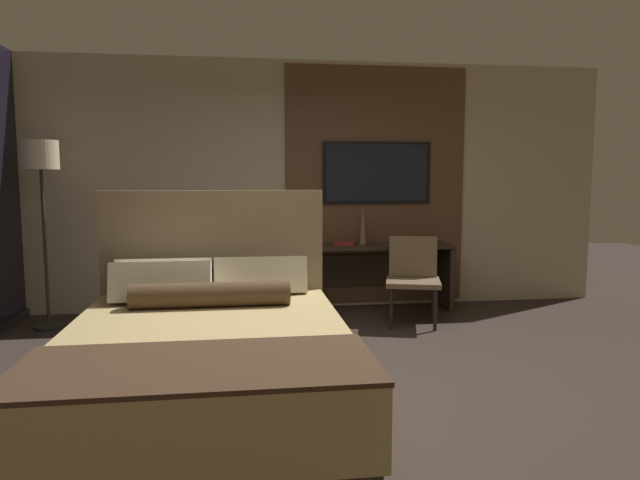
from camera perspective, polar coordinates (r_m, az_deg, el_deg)
name	(u,v)px	position (r m, az deg, el deg)	size (l,w,h in m)	color
ground_plane	(337,387)	(4.23, 1.72, -14.47)	(16.00, 16.00, 0.00)	#332823
wall_back_tv_panel	(308,186)	(6.54, -1.18, 5.44)	(7.20, 0.09, 2.80)	#BCAD8E
bed	(208,362)	(3.65, -11.16, -11.89)	(1.70, 2.25, 1.40)	#33281E
desk	(380,266)	(6.49, 6.02, -2.59)	(1.59, 0.49, 0.75)	#2D2319
tv	(377,173)	(6.60, 5.70, 6.71)	(1.25, 0.04, 0.70)	black
desk_chair	(413,272)	(5.94, 9.28, -3.20)	(0.65, 0.65, 0.89)	brown
floor_lamp	(41,171)	(6.18, -26.12, 6.25)	(0.34, 0.34, 1.85)	#282623
vase_tall	(363,224)	(6.42, 4.30, 1.57)	(0.07, 0.07, 0.44)	#846647
book	(344,244)	(6.34, 2.44, -0.36)	(0.25, 0.21, 0.03)	maroon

